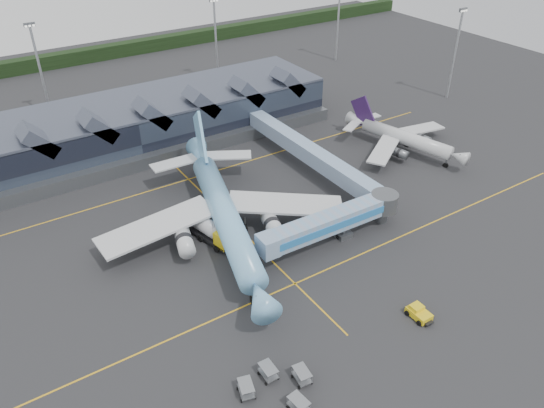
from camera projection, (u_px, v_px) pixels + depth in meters
ground at (266, 255)px, 82.95m from camera, size 260.00×260.00×0.00m
taxi_stripes at (234, 224)px, 89.99m from camera, size 120.00×60.00×0.01m
tree_line_far at (70, 58)px, 159.31m from camera, size 260.00×4.00×4.00m
terminal at (125, 127)px, 111.32m from camera, size 90.00×22.25×12.52m
light_masts at (201, 52)px, 129.94m from camera, size 132.40×42.56×22.45m
main_airliner at (223, 211)px, 85.42m from camera, size 39.77×46.68×15.23m
regional_jet at (402, 137)px, 111.26m from camera, size 25.45×28.27×9.79m
jet_bridge at (339, 220)px, 84.36m from camera, size 26.40×4.55×5.68m
fuel_truck at (207, 228)px, 85.50m from camera, size 4.98×11.09×3.70m
pushback_tug at (419, 313)px, 71.30m from camera, size 2.40×3.77×1.65m
baggage_carts at (279, 384)px, 61.29m from camera, size 8.61×8.22×1.72m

